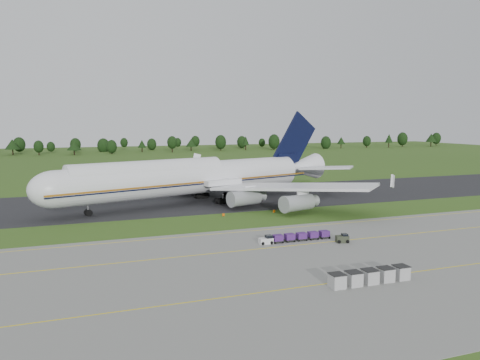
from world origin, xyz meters
name	(u,v)px	position (x,y,z in m)	size (l,w,h in m)	color
ground	(237,220)	(0.00, 0.00, 0.00)	(600.00, 600.00, 0.00)	#315318
apron	(317,268)	(0.00, -34.00, 0.03)	(300.00, 52.00, 0.06)	slate
taxiway	(201,199)	(0.00, 28.00, 0.04)	(300.00, 40.00, 0.08)	black
apron_markings	(295,255)	(0.00, -26.98, 0.06)	(300.00, 30.20, 0.01)	yellow
tree_line	(162,143)	(24.99, 218.58, 6.06)	(523.33, 22.90, 11.81)	black
aircraft	(195,177)	(-3.02, 23.13, 6.68)	(82.99, 77.82, 23.40)	white
baggage_train	(294,237)	(3.58, -19.47, 0.78)	(13.21, 1.40, 1.35)	silver
utility_cart	(342,239)	(10.89, -23.05, 0.63)	(2.35, 1.73, 1.16)	#2F3425
uld_row	(370,276)	(3.22, -41.74, 0.97)	(11.43, 1.83, 1.81)	#ADADAD
edge_markers	(249,213)	(4.75, 5.11, 0.27)	(12.55, 0.30, 0.60)	#E95B07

